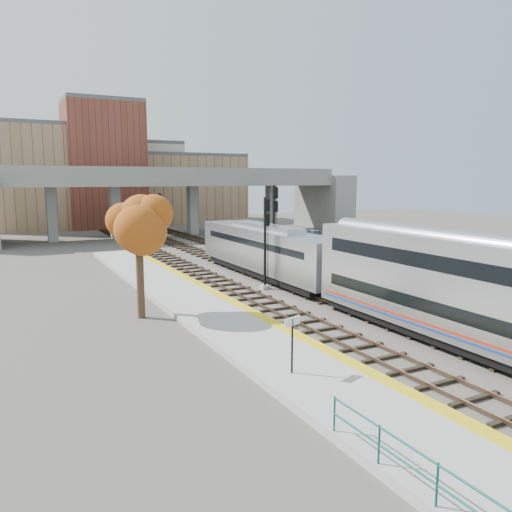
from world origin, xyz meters
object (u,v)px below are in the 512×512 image
signal_mast_near (265,245)px  car_a (304,247)px  signal_mast_mid (274,228)px  signal_mast_far (160,221)px  locomotive (265,250)px  tree (138,222)px  car_c (315,235)px  car_b (298,239)px

signal_mast_near → car_a: signal_mast_near is taller
signal_mast_mid → car_a: 12.32m
signal_mast_near → signal_mast_far: 26.26m
signal_mast_mid → signal_mast_near: bearing=-124.2°
locomotive → signal_mast_far: (-2.10, 22.38, 0.74)m
signal_mast_near → signal_mast_mid: (4.10, 6.03, 0.51)m
signal_mast_mid → tree: (-14.08, -9.41, 1.80)m
tree → car_a: tree is taller
signal_mast_far → car_a: (12.62, -11.90, -2.41)m
signal_mast_mid → tree: 17.03m
signal_mast_far → locomotive: bearing=-84.6°
signal_mast_far → car_c: 20.21m
tree → locomotive: bearing=31.0°
signal_mast_mid → car_b: signal_mast_mid is taller
signal_mast_near → car_b: size_ratio=1.81×
signal_mast_near → signal_mast_mid: 7.31m
signal_mast_mid → tree: size_ratio=0.99×
car_a → car_b: (2.98, 6.15, 0.04)m
signal_mast_far → car_a: signal_mast_far is taller
car_a → car_b: size_ratio=0.90×
tree → car_b: tree is taller
locomotive → car_c: locomotive is taller
signal_mast_mid → car_a: bearing=44.3°
tree → car_b: 35.34m
tree → signal_mast_far: bearing=71.4°
signal_mast_far → car_b: 16.79m
locomotive → car_c: (17.69, 18.98, -1.60)m
locomotive → car_b: 21.48m
car_b → tree: bearing=-145.2°
signal_mast_far → car_b: size_ratio=1.73×
tree → car_c: bearing=41.4°
tree → car_c: (29.76, 26.24, -4.87)m
signal_mast_far → car_a: size_ratio=1.91×
car_b → car_c: 4.80m
signal_mast_near → car_a: size_ratio=2.00×
tree → car_c: tree is taller
car_b → signal_mast_far: bearing=151.5°
locomotive → signal_mast_far: size_ratio=3.00×
locomotive → tree: tree is taller
signal_mast_near → tree: size_ratio=0.89×
signal_mast_far → car_c: size_ratio=1.44×
car_c → signal_mast_far: bearing=177.8°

